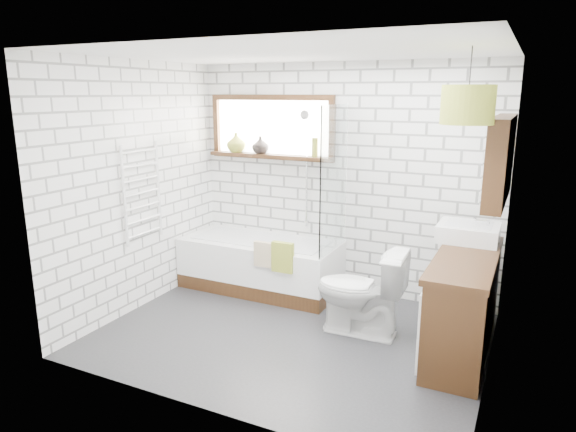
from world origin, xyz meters
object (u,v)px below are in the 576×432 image
at_px(vanity, 464,304).
at_px(basin, 468,232).
at_px(toilet, 360,291).
at_px(bathtub, 261,264).
at_px(pendant, 468,105).

height_order(vanity, basin, basin).
bearing_deg(toilet, vanity, 92.47).
distance_m(bathtub, vanity, 2.33).
xyz_separation_m(vanity, toilet, (-0.90, -0.07, -0.02)).
height_order(vanity, toilet, vanity).
relative_size(vanity, toilet, 1.82).
relative_size(bathtub, vanity, 1.18).
bearing_deg(bathtub, pendant, -23.10).
bearing_deg(pendant, bathtub, 156.90).
distance_m(vanity, basin, 0.70).
relative_size(vanity, basin, 2.82).
bearing_deg(pendant, toilet, 157.41).
height_order(bathtub, basin, basin).
bearing_deg(pendant, basin, 90.78).
relative_size(bathtub, toilet, 2.14).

